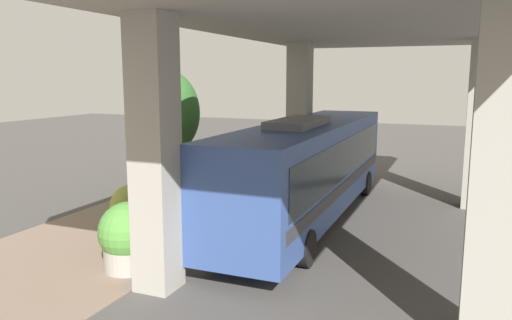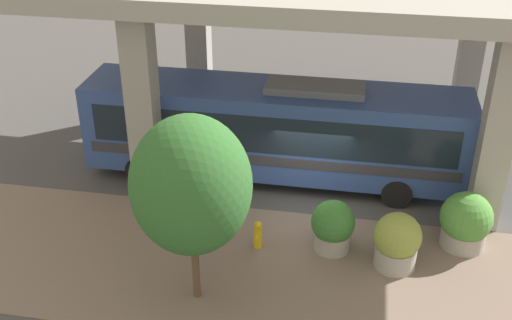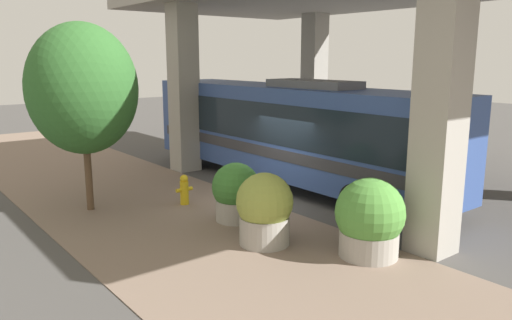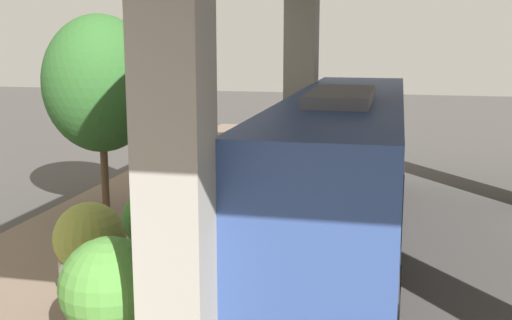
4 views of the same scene
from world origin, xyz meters
The scene contains 8 objects.
ground_plane centered at (0.00, 0.00, 0.00)m, with size 80.00×80.00×0.00m, color #474442.
sidewalk_strip centered at (-3.00, 0.00, 0.01)m, with size 6.00×40.00×0.02m.
bus centered at (2.15, 1.39, 1.97)m, with size 2.64×12.97×3.64m.
fire_hydrant centered at (-2.00, 1.26, 0.47)m, with size 0.53×0.26×0.93m.
planter_front centered at (-1.67, -0.91, 0.79)m, with size 1.29×1.29×1.60m.
planter_middle centered at (-0.84, -4.74, 0.86)m, with size 1.53×1.53×1.78m.
planter_back centered at (-2.18, -2.75, 0.86)m, with size 1.34×1.34×1.73m.
street_tree_near centered at (-4.40, 2.51, 3.48)m, with size 3.03×3.03×5.31m.
Camera 4 is at (3.31, -13.18, 4.77)m, focal length 45.00 mm.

